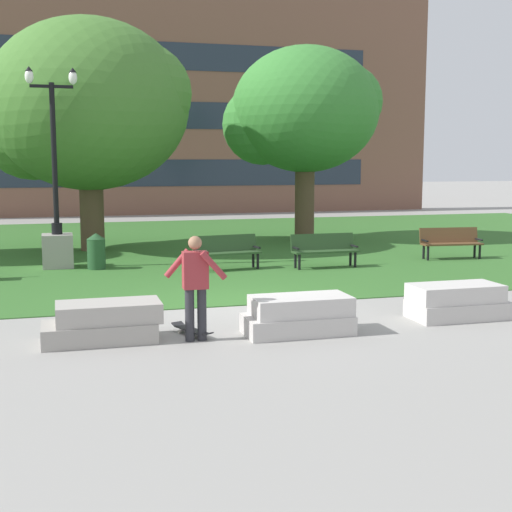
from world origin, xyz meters
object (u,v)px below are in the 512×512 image
at_px(concrete_block_left, 299,316).
at_px(trash_bin, 96,251).
at_px(concrete_block_center, 104,323).
at_px(skateboard, 192,330).
at_px(lamp_post_right, 57,228).
at_px(person_skateboarder, 195,282).
at_px(concrete_block_right, 457,302).
at_px(park_bench_far_left, 324,248).
at_px(park_bench_far_right, 226,250).
at_px(park_bench_near_right, 450,241).

distance_m(concrete_block_left, trash_bin, 8.60).
distance_m(concrete_block_center, trash_bin, 7.75).
bearing_deg(concrete_block_left, concrete_block_center, 173.70).
relative_size(concrete_block_left, trash_bin, 1.87).
xyz_separation_m(skateboard, lamp_post_right, (-2.12, 8.28, 1.00)).
bearing_deg(person_skateboarder, concrete_block_center, 166.10).
bearing_deg(concrete_block_right, skateboard, 179.13).
distance_m(concrete_block_center, park_bench_far_left, 8.95).
distance_m(concrete_block_right, lamp_post_right, 10.97).
bearing_deg(concrete_block_right, trash_bin, 128.03).
relative_size(concrete_block_center, lamp_post_right, 0.36).
xyz_separation_m(park_bench_far_right, trash_bin, (-3.31, 0.99, -0.04)).
distance_m(concrete_block_right, park_bench_far_left, 6.45).
relative_size(skateboard, park_bench_far_right, 0.55).
xyz_separation_m(skateboard, park_bench_far_left, (4.81, 6.37, 0.45)).
relative_size(person_skateboarder, skateboard, 1.67).
bearing_deg(park_bench_far_right, park_bench_far_left, -7.65).
relative_size(concrete_block_center, park_bench_far_right, 1.02).
bearing_deg(concrete_block_left, skateboard, 167.62).
bearing_deg(skateboard, concrete_block_right, -0.87).
height_order(skateboard, park_bench_far_left, park_bench_far_left).
xyz_separation_m(park_bench_near_right, park_bench_far_right, (-6.82, -0.23, 0.00)).
xyz_separation_m(person_skateboarder, lamp_post_right, (-2.12, 8.67, 0.12)).
xyz_separation_m(park_bench_far_left, park_bench_far_right, (-2.63, 0.35, 0.00)).
xyz_separation_m(park_bench_far_left, lamp_post_right, (-6.93, 1.91, 0.55)).
height_order(concrete_block_left, lamp_post_right, lamp_post_right).
bearing_deg(concrete_block_right, person_skateboarder, -176.38).
relative_size(person_skateboarder, lamp_post_right, 0.32).
xyz_separation_m(concrete_block_center, person_skateboarder, (1.44, -0.36, 0.66)).
distance_m(concrete_block_left, park_bench_far_left, 7.41).
bearing_deg(lamp_post_right, skateboard, -75.61).
xyz_separation_m(skateboard, park_bench_far_right, (2.18, 6.72, 0.45)).
height_order(concrete_block_center, person_skateboarder, person_skateboarder).
xyz_separation_m(concrete_block_left, park_bench_far_left, (3.05, 6.75, 0.23)).
bearing_deg(trash_bin, concrete_block_right, -51.97).
bearing_deg(park_bench_near_right, lamp_post_right, 173.22).
bearing_deg(park_bench_far_right, trash_bin, 163.41).
relative_size(concrete_block_right, park_bench_near_right, 0.98).
height_order(person_skateboarder, park_bench_far_left, person_skateboarder).
relative_size(concrete_block_right, trash_bin, 1.88).
distance_m(concrete_block_right, person_skateboarder, 5.01).
xyz_separation_m(concrete_block_center, park_bench_far_right, (3.62, 6.75, 0.23)).
distance_m(concrete_block_center, park_bench_near_right, 12.57).
relative_size(park_bench_far_right, trash_bin, 1.93).
distance_m(skateboard, park_bench_far_right, 7.08).
bearing_deg(lamp_post_right, concrete_block_center, -85.34).
xyz_separation_m(concrete_block_left, trash_bin, (-2.90, 8.10, 0.20)).
distance_m(concrete_block_left, skateboard, 1.81).
distance_m(person_skateboarder, skateboard, 0.97).
relative_size(concrete_block_left, park_bench_far_left, 1.00).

